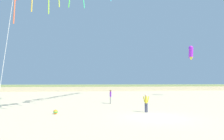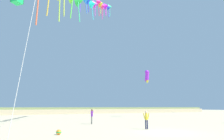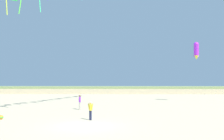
{
  "view_description": "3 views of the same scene",
  "coord_description": "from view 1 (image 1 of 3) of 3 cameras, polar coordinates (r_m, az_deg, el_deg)",
  "views": [
    {
      "loc": [
        -5.4,
        -14.26,
        2.6
      ],
      "look_at": [
        -1.49,
        12.09,
        4.23
      ],
      "focal_mm": 32.0,
      "sensor_mm": 36.0,
      "label": 1
    },
    {
      "loc": [
        -11.27,
        -11.84,
        1.91
      ],
      "look_at": [
        0.45,
        9.45,
        6.43
      ],
      "focal_mm": 32.0,
      "sensor_mm": 36.0,
      "label": 2
    },
    {
      "loc": [
        2.37,
        -17.26,
        3.21
      ],
      "look_at": [
        1.71,
        8.43,
        4.45
      ],
      "focal_mm": 38.0,
      "sensor_mm": 36.0,
      "label": 3
    }
  ],
  "objects": [
    {
      "name": "ground_plane",
      "position": [
        15.46,
        12.44,
        -13.09
      ],
      "size": [
        240.0,
        240.0,
        0.0
      ],
      "primitive_type": "plane",
      "color": "beige"
    },
    {
      "name": "dune_ridge",
      "position": [
        63.27,
        -3.55,
        -5.02
      ],
      "size": [
        120.0,
        12.72,
        1.82
      ],
      "color": "#BFAE8B",
      "rests_on": "ground"
    },
    {
      "name": "person_near_left",
      "position": [
        17.69,
        9.72,
        -8.92
      ],
      "size": [
        0.51,
        0.36,
        1.58
      ],
      "color": "#282D4C",
      "rests_on": "ground"
    },
    {
      "name": "person_near_right",
      "position": [
        24.31,
        -0.42,
        -7.35
      ],
      "size": [
        0.23,
        0.58,
        1.67
      ],
      "color": "gray",
      "rests_on": "ground"
    },
    {
      "name": "large_kite_mid_trail",
      "position": [
        40.51,
        21.62,
        4.72
      ],
      "size": [
        1.02,
        1.33,
        2.78
      ],
      "color": "#AA28EF"
    },
    {
      "name": "beach_ball",
      "position": [
        17.24,
        -15.83,
        -11.43
      ],
      "size": [
        0.36,
        0.36,
        0.36
      ],
      "color": "orange",
      "rests_on": "ground"
    }
  ]
}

